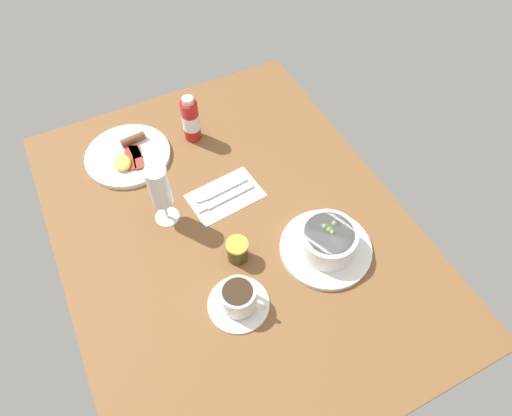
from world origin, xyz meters
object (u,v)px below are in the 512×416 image
object	(u,v)px
breakfast_plate	(128,155)
cutlery_setting	(224,196)
coffee_cup	(238,299)
jam_jar	(237,250)
wine_glass	(160,189)
porridge_bowl	(327,242)
sauce_bottle_red	(191,120)

from	to	relation	value
breakfast_plate	cutlery_setting	bearing A→B (deg)	-143.08
coffee_cup	jam_jar	distance (cm)	12.28
wine_glass	breakfast_plate	distance (cm)	26.49
cutlery_setting	jam_jar	distance (cm)	19.04
wine_glass	jam_jar	world-z (taller)	wine_glass
porridge_bowl	jam_jar	xyz separation A→B (cm)	(7.68, 19.88, -0.46)
wine_glass	jam_jar	size ratio (longest dim) A/B	2.99
sauce_bottle_red	porridge_bowl	bearing A→B (deg)	-163.87
breakfast_plate	porridge_bowl	bearing A→B (deg)	-146.16
cutlery_setting	jam_jar	size ratio (longest dim) A/B	3.27
coffee_cup	wine_glass	distance (cm)	31.59
porridge_bowl	coffee_cup	distance (cm)	25.14
coffee_cup	wine_glass	xyz separation A→B (cm)	(29.82, 6.13, 8.43)
jam_jar	cutlery_setting	bearing A→B (deg)	-13.62
jam_jar	wine_glass	bearing A→B (deg)	30.89
sauce_bottle_red	wine_glass	bearing A→B (deg)	144.85
coffee_cup	sauce_bottle_red	distance (cm)	54.52
jam_jar	breakfast_plate	size ratio (longest dim) A/B	0.26
wine_glass	jam_jar	xyz separation A→B (cm)	(-18.61, -11.13, -8.41)
wine_glass	sauce_bottle_red	size ratio (longest dim) A/B	1.26
jam_jar	sauce_bottle_red	distance (cm)	42.68
cutlery_setting	coffee_cup	xyz separation A→B (cm)	(-29.51, 9.44, 2.80)
sauce_bottle_red	coffee_cup	bearing A→B (deg)	168.91
sauce_bottle_red	breakfast_plate	world-z (taller)	sauce_bottle_red
coffee_cup	breakfast_plate	xyz separation A→B (cm)	(53.96, 8.93, -2.12)
jam_jar	sauce_bottle_red	size ratio (longest dim) A/B	0.42
cutlery_setting	wine_glass	distance (cm)	19.20
coffee_cup	sauce_bottle_red	world-z (taller)	sauce_bottle_red
coffee_cup	jam_jar	xyz separation A→B (cm)	(11.21, -5.01, 0.02)
jam_jar	porridge_bowl	bearing A→B (deg)	-111.12
coffee_cup	jam_jar	size ratio (longest dim) A/B	2.29
porridge_bowl	wine_glass	size ratio (longest dim) A/B	1.23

